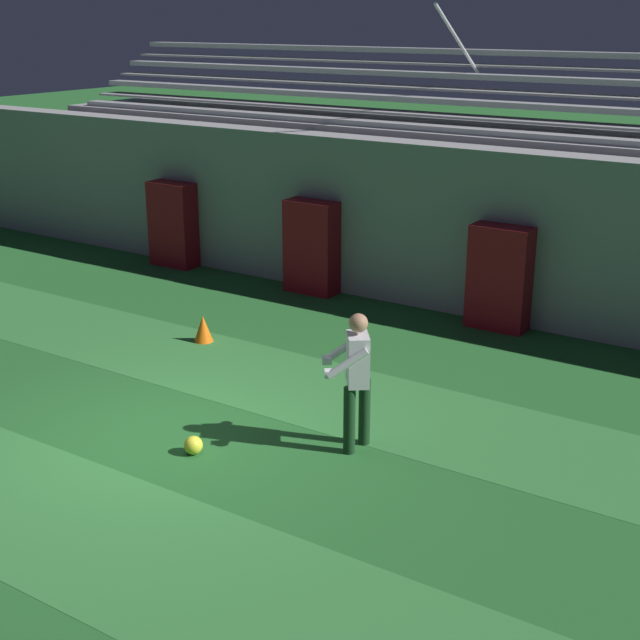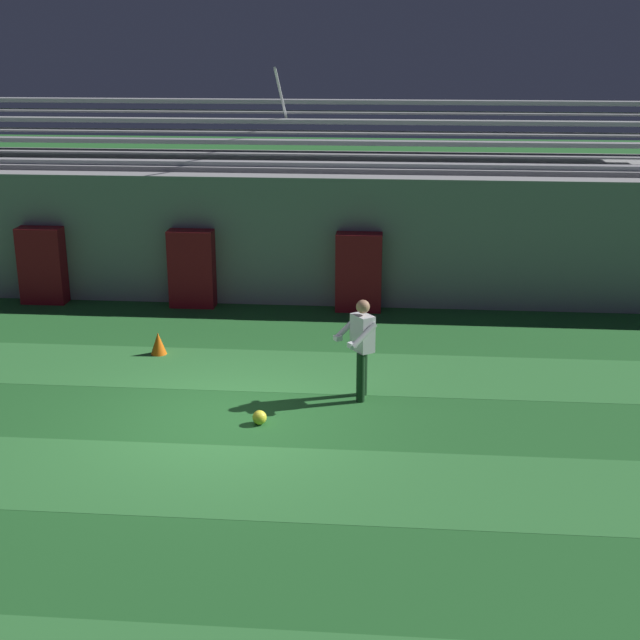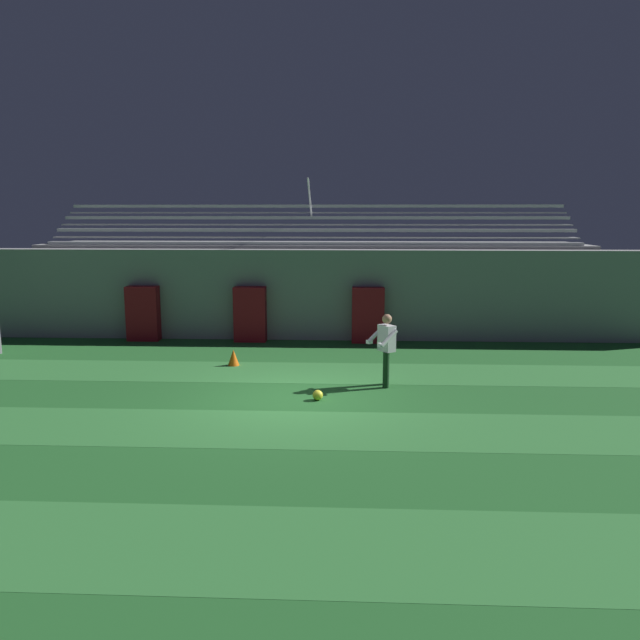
# 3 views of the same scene
# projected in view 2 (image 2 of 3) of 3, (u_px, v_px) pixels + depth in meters

# --- Properties ---
(ground_plane) EXTENTS (80.00, 80.00, 0.00)m
(ground_plane) POSITION_uv_depth(u_px,v_px,m) (224.00, 420.00, 13.72)
(ground_plane) COLOR #236028
(turf_stripe_mid) EXTENTS (28.00, 2.05, 0.01)m
(turf_stripe_mid) POSITION_uv_depth(u_px,v_px,m) (197.00, 478.00, 11.92)
(turf_stripe_mid) COLOR #337A38
(turf_stripe_mid) RESTS_ON ground
(turf_stripe_far) EXTENTS (28.00, 2.05, 0.01)m
(turf_stripe_far) POSITION_uv_depth(u_px,v_px,m) (247.00, 369.00, 15.81)
(turf_stripe_far) COLOR #337A38
(turf_stripe_far) RESTS_ON ground
(back_wall) EXTENTS (24.00, 0.60, 2.80)m
(back_wall) POSITION_uv_depth(u_px,v_px,m) (278.00, 240.00, 19.46)
(back_wall) COLOR gray
(back_wall) RESTS_ON ground
(padding_pillar_gate_left) EXTENTS (0.98, 0.44, 1.69)m
(padding_pillar_gate_left) POSITION_uv_depth(u_px,v_px,m) (192.00, 269.00, 19.26)
(padding_pillar_gate_left) COLOR maroon
(padding_pillar_gate_left) RESTS_ON ground
(padding_pillar_gate_right) EXTENTS (0.98, 0.44, 1.69)m
(padding_pillar_gate_right) POSITION_uv_depth(u_px,v_px,m) (359.00, 272.00, 18.96)
(padding_pillar_gate_right) COLOR maroon
(padding_pillar_gate_right) RESTS_ON ground
(padding_pillar_far_left) EXTENTS (0.98, 0.44, 1.69)m
(padding_pillar_far_left) POSITION_uv_depth(u_px,v_px,m) (42.00, 265.00, 19.53)
(padding_pillar_far_left) COLOR maroon
(padding_pillar_far_left) RESTS_ON ground
(bleacher_stand) EXTENTS (18.00, 3.35, 5.03)m
(bleacher_stand) POSITION_uv_depth(u_px,v_px,m) (288.00, 218.00, 21.33)
(bleacher_stand) COLOR gray
(bleacher_stand) RESTS_ON ground
(goalkeeper) EXTENTS (0.72, 0.74, 1.67)m
(goalkeeper) POSITION_uv_depth(u_px,v_px,m) (361.00, 343.00, 14.28)
(goalkeeper) COLOR #143319
(goalkeeper) RESTS_ON ground
(soccer_ball) EXTENTS (0.22, 0.22, 0.22)m
(soccer_ball) POSITION_uv_depth(u_px,v_px,m) (260.00, 417.00, 13.55)
(soccer_ball) COLOR yellow
(soccer_ball) RESTS_ON ground
(traffic_cone) EXTENTS (0.30, 0.30, 0.42)m
(traffic_cone) POSITION_uv_depth(u_px,v_px,m) (158.00, 343.00, 16.51)
(traffic_cone) COLOR orange
(traffic_cone) RESTS_ON ground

